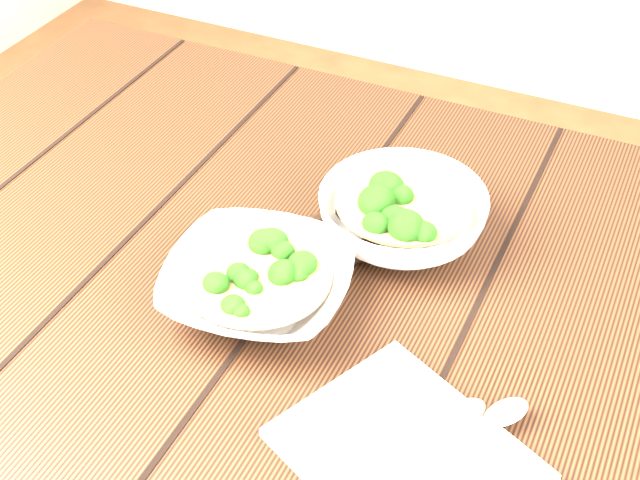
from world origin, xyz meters
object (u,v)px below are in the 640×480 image
table (317,342)px  napkin (406,455)px  soup_bowl_front (258,283)px  trivet (341,236)px  soup_bowl_back (402,215)px

table → napkin: (0.18, -0.20, 0.13)m
soup_bowl_front → table: bearing=65.6°
trivet → soup_bowl_front: bearing=-108.2°
soup_bowl_back → napkin: size_ratio=1.10×
table → trivet: (0.01, 0.05, 0.13)m
soup_bowl_back → trivet: 0.07m
table → soup_bowl_back: soup_bowl_back is taller
table → trivet: trivet is taller
soup_bowl_front → trivet: size_ratio=2.37×
table → soup_bowl_front: soup_bowl_front is taller
table → soup_bowl_front: size_ratio=5.35×
table → soup_bowl_back: 0.19m
table → trivet: bearing=81.6°
soup_bowl_back → table: bearing=-125.6°
table → napkin: 0.30m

